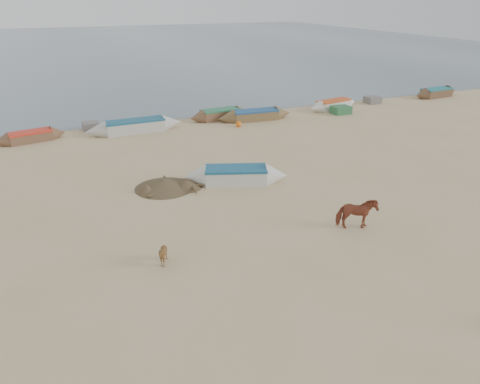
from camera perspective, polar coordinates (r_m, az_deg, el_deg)
name	(u,v)px	position (r m, az deg, el deg)	size (l,w,h in m)	color
ground	(279,251)	(18.81, 4.83, -7.22)	(140.00, 140.00, 0.00)	tan
sea	(77,47)	(97.03, -19.22, 16.31)	(160.00, 160.00, 0.00)	slate
cow_adult	(356,214)	(20.76, 14.01, -2.58)	(0.77, 1.69, 1.42)	brown
calf_front	(163,255)	(17.90, -9.39, -7.57)	(0.70, 0.79, 0.87)	brown
near_canoe	(236,175)	(25.12, -0.51, 2.04)	(5.56, 1.38, 0.88)	silver
debris_pile	(164,184)	(24.85, -9.22, 1.00)	(3.13, 3.13, 0.48)	brown
waterline_canoes	(152,124)	(36.05, -10.71, 8.19)	(60.12, 2.97, 0.94)	brown
beach_clutter	(214,119)	(37.36, -3.24, 8.87)	(44.50, 4.43, 0.64)	#33713C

